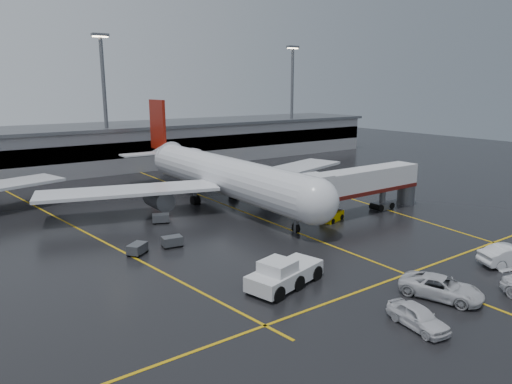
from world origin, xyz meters
TOP-DOWN VIEW (x-y plane):
  - ground at (0.00, 0.00)m, footprint 220.00×220.00m
  - apron_line_centre at (0.00, 0.00)m, footprint 0.25×90.00m
  - apron_line_stop at (0.00, -22.00)m, footprint 60.00×0.25m
  - apron_line_left at (-20.00, 10.00)m, footprint 9.99×69.35m
  - apron_line_right at (18.00, 10.00)m, footprint 7.57×69.64m
  - terminal at (0.00, 47.93)m, footprint 122.00×19.00m
  - light_mast_mid at (-5.00, 42.00)m, footprint 3.00×1.20m
  - light_mast_right at (40.00, 42.00)m, footprint 3.00×1.20m
  - main_airliner at (0.00, 9.70)m, footprint 48.80×45.60m
  - jet_bridge at (11.87, -6.00)m, footprint 19.90×3.40m
  - pushback_tractor at (-10.39, -17.67)m, footprint 7.72×4.69m
  - belt_loader at (6.61, -6.06)m, footprint 3.86×2.54m
  - service_van_a at (-1.72, -26.48)m, footprint 4.73×6.80m
  - service_van_c at (9.57, -26.34)m, footprint 6.27×4.40m
  - service_van_d at (-7.10, -28.23)m, footprint 2.54×4.90m
  - baggage_cart_a at (-13.64, -3.43)m, footprint 2.17×1.57m
  - baggage_cart_b at (-17.40, -3.49)m, footprint 2.38×2.24m
  - baggage_cart_c at (-11.00, 5.21)m, footprint 2.35×1.97m

SIDE VIEW (x-z plane):
  - ground at x=0.00m, z-range 0.00..0.00m
  - apron_line_centre at x=0.00m, z-range 0.00..0.02m
  - apron_line_stop at x=0.00m, z-range 0.00..0.02m
  - apron_line_left at x=-20.00m, z-range 0.00..0.02m
  - apron_line_right at x=18.00m, z-range 0.00..0.02m
  - belt_loader at x=6.61m, z-range -0.57..1.69m
  - baggage_cart_a at x=-13.64m, z-range 0.07..1.19m
  - baggage_cart_b at x=-17.40m, z-range 0.07..1.19m
  - baggage_cart_c at x=-11.00m, z-range 0.07..1.19m
  - service_van_d at x=-7.10m, z-range 0.00..1.59m
  - service_van_a at x=-1.72m, z-range 0.00..1.73m
  - service_van_c at x=9.57m, z-range 0.00..1.96m
  - pushback_tractor at x=-10.39m, z-range -0.26..2.32m
  - jet_bridge at x=11.87m, z-range 0.91..6.96m
  - main_airliner at x=0.00m, z-range -2.84..11.26m
  - terminal at x=0.00m, z-range 0.02..8.62m
  - light_mast_mid at x=-5.00m, z-range 1.75..27.20m
  - light_mast_right at x=40.00m, z-range 1.75..27.20m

